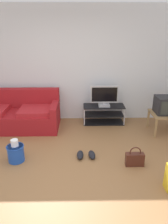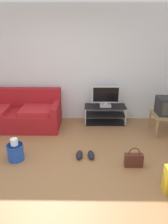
{
  "view_description": "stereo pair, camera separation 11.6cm",
  "coord_description": "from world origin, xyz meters",
  "views": [
    {
      "loc": [
        0.27,
        -2.75,
        2.18
      ],
      "look_at": [
        0.33,
        1.08,
        0.69
      ],
      "focal_mm": 34.63,
      "sensor_mm": 36.0,
      "label": 1
    },
    {
      "loc": [
        0.38,
        -2.75,
        2.18
      ],
      "look_at": [
        0.33,
        1.08,
        0.69
      ],
      "focal_mm": 34.63,
      "sensor_mm": 36.0,
      "label": 2
    }
  ],
  "objects": [
    {
      "name": "ground_plane",
      "position": [
        0.0,
        0.0,
        -0.01
      ],
      "size": [
        9.0,
        9.8,
        0.02
      ],
      "primitive_type": "cube",
      "color": "olive"
    },
    {
      "name": "tv_stand",
      "position": [
        0.83,
        2.12,
        0.22
      ],
      "size": [
        0.98,
        0.4,
        0.44
      ],
      "color": "black",
      "rests_on": "ground_plane"
    },
    {
      "name": "handbag",
      "position": [
        1.18,
        0.33,
        0.13
      ],
      "size": [
        0.31,
        0.11,
        0.35
      ],
      "rotation": [
        0.0,
        0.0,
        0.37
      ],
      "color": "#4C2319",
      "rests_on": "ground_plane"
    },
    {
      "name": "sneakers_pair",
      "position": [
        0.36,
        0.59,
        0.04
      ],
      "size": [
        0.35,
        0.28,
        0.09
      ],
      "color": "black",
      "rests_on": "ground_plane"
    },
    {
      "name": "side_table",
      "position": [
        2.11,
        1.59,
        0.38
      ],
      "size": [
        0.58,
        0.58,
        0.45
      ],
      "color": "#9E7A4C",
      "rests_on": "ground_plane"
    },
    {
      "name": "couch",
      "position": [
        -1.25,
        1.91,
        0.31
      ],
      "size": [
        2.02,
        0.9,
        0.85
      ],
      "color": "maroon",
      "rests_on": "ground_plane"
    },
    {
      "name": "wall_back",
      "position": [
        0.0,
        2.45,
        1.35
      ],
      "size": [
        9.0,
        0.1,
        2.7
      ],
      "primitive_type": "cube",
      "color": "silver",
      "rests_on": "ground_plane"
    },
    {
      "name": "crt_tv",
      "position": [
        2.11,
        1.61,
        0.63
      ],
      "size": [
        0.43,
        0.41,
        0.37
      ],
      "color": "#232326",
      "rests_on": "side_table"
    },
    {
      "name": "cleaning_bucket",
      "position": [
        -0.86,
        0.5,
        0.17
      ],
      "size": [
        0.3,
        0.3,
        0.41
      ],
      "color": "blue",
      "rests_on": "ground_plane"
    },
    {
      "name": "flat_tv",
      "position": [
        0.83,
        2.09,
        0.68
      ],
      "size": [
        0.65,
        0.22,
        0.49
      ],
      "color": "#B2B2B7",
      "rests_on": "tv_stand"
    }
  ]
}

